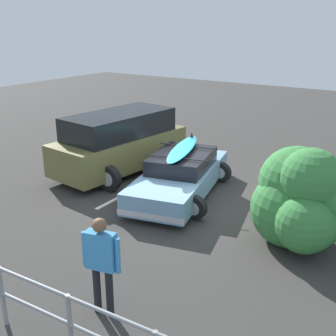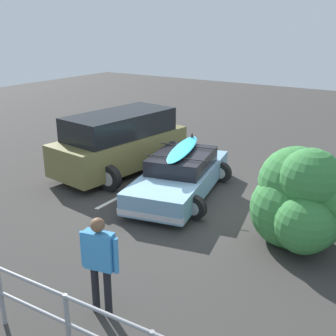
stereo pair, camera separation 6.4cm
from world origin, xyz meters
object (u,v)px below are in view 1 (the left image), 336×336
at_px(sedan_car, 180,175).
at_px(bush_near_left, 308,199).
at_px(person_bystander, 101,258).
at_px(suv_car, 120,142).

distance_m(sedan_car, bush_near_left, 3.83).
height_order(sedan_car, person_bystander, person_bystander).
xyz_separation_m(suv_car, bush_near_left, (-6.24, 1.49, 0.06)).
bearing_deg(sedan_car, person_bystander, 107.78).
bearing_deg(suv_car, sedan_car, 167.76).
bearing_deg(bush_near_left, person_bystander, 63.09).
relative_size(sedan_car, bush_near_left, 1.89).
bearing_deg(bush_near_left, suv_car, -13.39).
distance_m(person_bystander, bush_near_left, 4.59).
relative_size(suv_car, person_bystander, 2.76).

